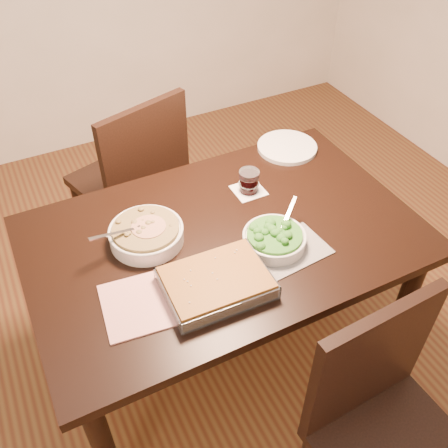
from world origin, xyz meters
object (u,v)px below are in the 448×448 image
broccoli_bowl (274,239)px  baking_dish (216,283)px  dinner_plate (287,147)px  wine_tumbler (249,181)px  table (224,252)px  chair_far (135,177)px  stew_bowl (146,233)px  chair_near (385,423)px

broccoli_bowl → baking_dish: 0.28m
baking_dish → dinner_plate: bearing=44.7°
baking_dish → wine_tumbler: 0.52m
table → chair_far: 0.76m
stew_bowl → chair_far: size_ratio=0.30×
broccoli_bowl → wine_tumbler: size_ratio=2.50×
wine_tumbler → chair_far: bearing=117.8°
wine_tumbler → dinner_plate: size_ratio=0.35×
broccoli_bowl → baking_dish: bearing=-161.7°
stew_bowl → baking_dish: (0.12, -0.31, -0.01)m
table → chair_near: chair_near is taller
dinner_plate → chair_far: bearing=146.9°
chair_near → broccoli_bowl: bearing=90.9°
dinner_plate → stew_bowl: bearing=-160.2°
baking_dish → stew_bowl: bearing=113.5°
stew_bowl → chair_far: bearing=76.5°
baking_dish → wine_tumbler: bearing=51.8°
baking_dish → dinner_plate: (0.63, 0.58, -0.02)m
chair_near → stew_bowl: bearing=114.4°
broccoli_bowl → dinner_plate: bearing=53.6°
wine_tumbler → dinner_plate: wine_tumbler is taller
broccoli_bowl → dinner_plate: 0.61m
stew_bowl → baking_dish: 0.33m
chair_near → chair_far: chair_far is taller
wine_tumbler → chair_far: size_ratio=0.09×
table → chair_near: (0.17, -0.75, -0.13)m
table → broccoli_bowl: broccoli_bowl is taller
table → wine_tumbler: size_ratio=15.46×
stew_bowl → dinner_plate: (0.75, 0.27, -0.03)m
table → wine_tumbler: wine_tumbler is taller
stew_bowl → wine_tumbler: 0.47m
stew_bowl → chair_near: (0.43, -0.84, -0.26)m
dinner_plate → baking_dish: bearing=-137.4°
broccoli_bowl → dinner_plate: (0.36, 0.49, -0.02)m
stew_bowl → chair_far: (0.16, 0.66, -0.25)m
stew_bowl → dinner_plate: stew_bowl is taller
baking_dish → dinner_plate: baking_dish is taller
broccoli_bowl → wine_tumbler: bearing=77.5°
wine_tumbler → dinner_plate: (0.29, 0.18, -0.04)m
table → stew_bowl: (-0.26, 0.09, 0.13)m
wine_tumbler → chair_far: 0.70m
broccoli_bowl → chair_far: chair_far is taller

